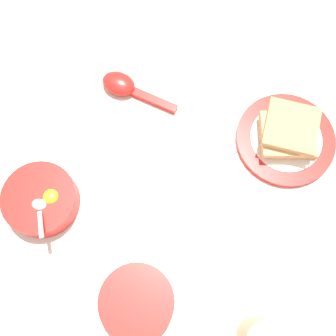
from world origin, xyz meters
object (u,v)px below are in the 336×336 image
object	(u,v)px
toast_plate	(286,139)
soup_spoon	(125,86)
egg_bowl	(41,200)
toast_sandwich	(290,132)
congee_bowl	(137,302)

from	to	relation	value
toast_plate	soup_spoon	size ratio (longest dim) A/B	1.16
egg_bowl	toast_sandwich	world-z (taller)	egg_bowl
toast_plate	congee_bowl	distance (m)	0.41
toast_sandwich	toast_plate	bearing A→B (deg)	114.63
toast_plate	congee_bowl	world-z (taller)	congee_bowl
congee_bowl	toast_sandwich	bearing A→B (deg)	-121.86
soup_spoon	congee_bowl	bearing A→B (deg)	105.91
toast_plate	toast_sandwich	distance (m)	0.03
toast_plate	soup_spoon	world-z (taller)	soup_spoon
soup_spoon	congee_bowl	size ratio (longest dim) A/B	1.31
toast_sandwich	soup_spoon	bearing A→B (deg)	-8.12
egg_bowl	soup_spoon	world-z (taller)	egg_bowl
congee_bowl	soup_spoon	bearing A→B (deg)	-74.09
egg_bowl	toast_sandwich	bearing A→B (deg)	-153.54
egg_bowl	congee_bowl	xyz separation A→B (m)	(-0.21, 0.14, -0.00)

